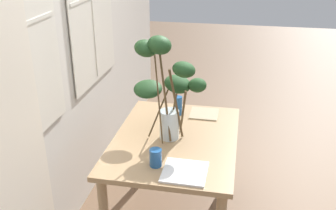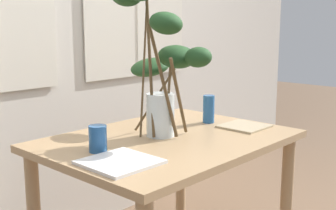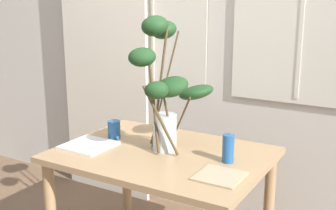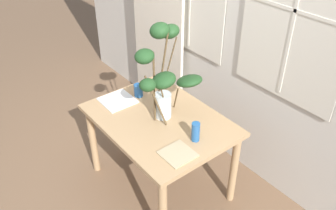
# 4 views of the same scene
# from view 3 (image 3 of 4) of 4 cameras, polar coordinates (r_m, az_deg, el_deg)

# --- Properties ---
(back_wall_with_windows) EXTENTS (4.87, 0.14, 2.66)m
(back_wall_with_windows) POSITION_cam_3_polar(r_m,az_deg,el_deg) (2.99, 7.48, 9.83)
(back_wall_with_windows) COLOR beige
(back_wall_with_windows) RESTS_ON ground
(curtain_sheer_side) EXTENTS (0.79, 0.03, 2.45)m
(curtain_sheer_side) POSITION_cam_3_polar(r_m,az_deg,el_deg) (3.37, -8.54, 8.35)
(curtain_sheer_side) COLOR silver
(curtain_sheer_side) RESTS_ON ground
(dining_table) EXTENTS (1.14, 0.84, 0.72)m
(dining_table) POSITION_cam_3_polar(r_m,az_deg,el_deg) (2.43, -0.80, -8.57)
(dining_table) COLOR tan
(dining_table) RESTS_ON ground
(vase_with_branches) EXTENTS (0.44, 0.56, 0.75)m
(vase_with_branches) POSITION_cam_3_polar(r_m,az_deg,el_deg) (2.34, -0.17, 2.91)
(vase_with_branches) COLOR silver
(vase_with_branches) RESTS_ON dining_table
(drinking_glass_blue_left) EXTENTS (0.08, 0.08, 0.11)m
(drinking_glass_blue_left) POSITION_cam_3_polar(r_m,az_deg,el_deg) (2.62, -7.14, -3.26)
(drinking_glass_blue_left) COLOR #235693
(drinking_glass_blue_left) RESTS_ON dining_table
(drinking_glass_blue_right) EXTENTS (0.06, 0.06, 0.15)m
(drinking_glass_blue_right) POSITION_cam_3_polar(r_m,az_deg,el_deg) (2.25, 7.96, -5.71)
(drinking_glass_blue_right) COLOR #235693
(drinking_glass_blue_right) RESTS_ON dining_table
(plate_square_left) EXTENTS (0.26, 0.26, 0.01)m
(plate_square_left) POSITION_cam_3_polar(r_m,az_deg,el_deg) (2.52, -10.45, -5.24)
(plate_square_left) COLOR white
(plate_square_left) RESTS_ON dining_table
(plate_square_right) EXTENTS (0.21, 0.21, 0.01)m
(plate_square_right) POSITION_cam_3_polar(r_m,az_deg,el_deg) (2.09, 6.84, -9.32)
(plate_square_right) COLOR tan
(plate_square_right) RESTS_ON dining_table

